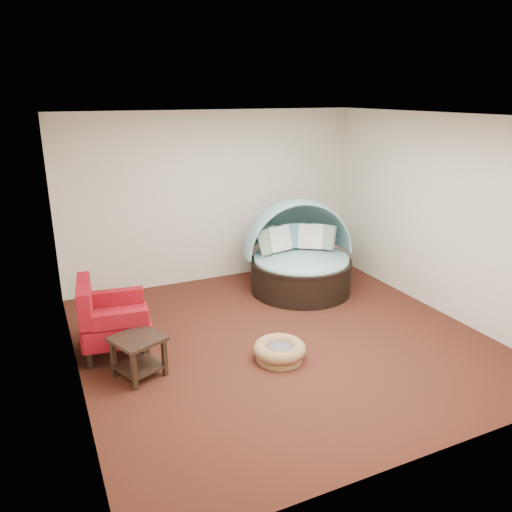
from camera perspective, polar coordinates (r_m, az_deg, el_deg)
name	(u,v)px	position (r m, az deg, el deg)	size (l,w,h in m)	color
floor	(282,338)	(6.61, 2.95, -9.36)	(5.00, 5.00, 0.00)	#4B1F15
wall_back	(213,198)	(8.32, -4.91, 6.66)	(5.00, 5.00, 0.00)	beige
wall_front	(431,314)	(4.18, 19.40, -6.25)	(5.00, 5.00, 0.00)	beige
wall_left	(66,263)	(5.44, -20.86, -0.74)	(5.00, 5.00, 0.00)	beige
wall_right	(440,215)	(7.55, 20.26, 4.41)	(5.00, 5.00, 0.00)	beige
ceiling	(286,116)	(5.86, 3.41, 15.68)	(5.00, 5.00, 0.00)	white
canopy_daybed	(299,249)	(7.98, 4.98, 0.82)	(1.91, 1.87, 1.47)	black
pet_basket	(279,351)	(6.08, 2.70, -10.75)	(0.84, 0.84, 0.22)	olive
red_armchair	(110,319)	(6.35, -16.35, -6.93)	(0.91, 0.91, 0.95)	black
side_table	(138,351)	(5.81, -13.28, -10.52)	(0.66, 0.66, 0.48)	black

